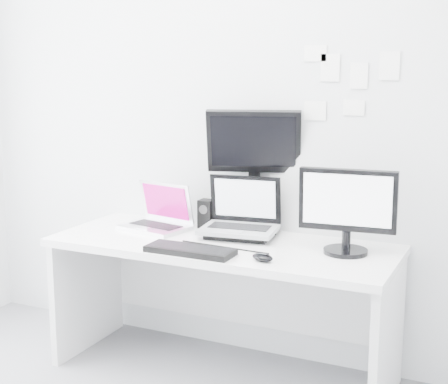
{
  "coord_description": "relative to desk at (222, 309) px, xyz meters",
  "views": [
    {
      "loc": [
        1.41,
        -1.74,
        1.63
      ],
      "look_at": [
        0.02,
        1.23,
        1.0
      ],
      "focal_mm": 52.83,
      "sensor_mm": 36.0,
      "label": 1
    }
  ],
  "objects": [
    {
      "name": "keyboard",
      "position": [
        -0.05,
        -0.25,
        0.38
      ],
      "size": [
        0.44,
        0.16,
        0.03
      ],
      "primitive_type": "cube",
      "rotation": [
        0.0,
        0.0,
        -0.0
      ],
      "color": "black",
      "rests_on": "desk"
    },
    {
      "name": "wall_note_3",
      "position": [
        0.58,
        0.34,
        1.05
      ],
      "size": [
        0.11,
        0.0,
        0.08
      ],
      "primitive_type": "cube",
      "color": "white",
      "rests_on": "back_wall"
    },
    {
      "name": "rear_monitor",
      "position": [
        0.05,
        0.3,
        0.71
      ],
      "size": [
        0.54,
        0.32,
        0.69
      ],
      "primitive_type": "cube",
      "rotation": [
        0.0,
        0.0,
        0.3
      ],
      "color": "black",
      "rests_on": "desk"
    },
    {
      "name": "speaker",
      "position": [
        -0.21,
        0.25,
        0.45
      ],
      "size": [
        0.08,
        0.08,
        0.16
      ],
      "primitive_type": "cube",
      "rotation": [
        0.0,
        0.0,
        -0.04
      ],
      "color": "black",
      "rests_on": "desk"
    },
    {
      "name": "wall_note_2",
      "position": [
        0.75,
        0.34,
        1.26
      ],
      "size": [
        0.1,
        0.0,
        0.14
      ],
      "primitive_type": "cube",
      "color": "white",
      "rests_on": "back_wall"
    },
    {
      "name": "mouse",
      "position": [
        0.32,
        -0.23,
        0.38
      ],
      "size": [
        0.13,
        0.1,
        0.04
      ],
      "primitive_type": "ellipsoid",
      "rotation": [
        0.0,
        0.0,
        -0.32
      ],
      "color": "black",
      "rests_on": "desk"
    },
    {
      "name": "desk",
      "position": [
        0.0,
        0.0,
        0.0
      ],
      "size": [
        1.8,
        0.7,
        0.73
      ],
      "primitive_type": "cube",
      "color": "white",
      "rests_on": "ground"
    },
    {
      "name": "macbook",
      "position": [
        -0.46,
        0.08,
        0.5
      ],
      "size": [
        0.41,
        0.34,
        0.27
      ],
      "primitive_type": "cube",
      "rotation": [
        0.0,
        0.0,
        -0.2
      ],
      "color": "silver",
      "rests_on": "desk"
    },
    {
      "name": "wall_note_5",
      "position": [
        0.37,
        0.34,
        1.33
      ],
      "size": [
        0.12,
        0.0,
        0.08
      ],
      "primitive_type": "cube",
      "color": "white",
      "rests_on": "back_wall"
    },
    {
      "name": "samsung_monitor",
      "position": [
        0.63,
        0.07,
        0.58
      ],
      "size": [
        0.49,
        0.26,
        0.43
      ],
      "primitive_type": "cube",
      "rotation": [
        0.0,
        0.0,
        0.1
      ],
      "color": "black",
      "rests_on": "desk"
    },
    {
      "name": "wall_note_0",
      "position": [
        0.45,
        0.34,
        1.26
      ],
      "size": [
        0.1,
        0.0,
        0.14
      ],
      "primitive_type": "cube",
      "color": "white",
      "rests_on": "back_wall"
    },
    {
      "name": "wall_note_4",
      "position": [
        0.37,
        0.34,
        1.03
      ],
      "size": [
        0.12,
        0.0,
        0.1
      ],
      "primitive_type": "cube",
      "color": "white",
      "rests_on": "back_wall"
    },
    {
      "name": "back_wall",
      "position": [
        0.0,
        0.35,
        0.99
      ],
      "size": [
        3.6,
        0.0,
        3.6
      ],
      "primitive_type": "plane",
      "rotation": [
        1.57,
        0.0,
        0.0
      ],
      "color": "silver",
      "rests_on": "ground"
    },
    {
      "name": "wall_note_1",
      "position": [
        0.6,
        0.34,
        1.22
      ],
      "size": [
        0.09,
        0.0,
        0.13
      ],
      "primitive_type": "cube",
      "color": "white",
      "rests_on": "back_wall"
    },
    {
      "name": "dell_laptop",
      "position": [
        0.04,
        0.12,
        0.53
      ],
      "size": [
        0.43,
        0.36,
        0.33
      ],
      "primitive_type": "cube",
      "rotation": [
        0.0,
        0.0,
        0.13
      ],
      "color": "#A1A4A8",
      "rests_on": "desk"
    }
  ]
}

